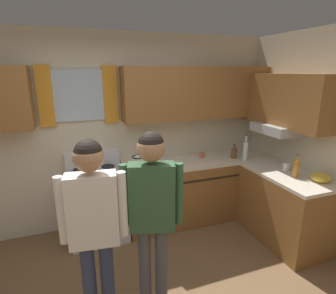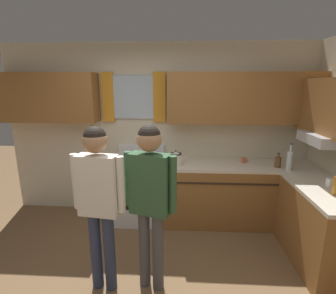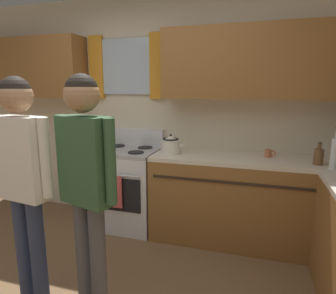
% 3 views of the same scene
% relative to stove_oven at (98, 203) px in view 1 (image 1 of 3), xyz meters
% --- Properties ---
extents(back_wall_unit, '(4.60, 0.42, 2.60)m').
position_rel_stove_oven_xyz_m(back_wall_unit, '(0.26, 0.27, 1.04)').
color(back_wall_unit, beige).
rests_on(back_wall_unit, ground).
extents(kitchen_counter_run, '(2.15, 1.75, 0.90)m').
position_rel_stove_oven_xyz_m(kitchen_counter_run, '(1.71, -0.31, -0.02)').
color(kitchen_counter_run, brown).
rests_on(kitchen_counter_run, ground).
extents(stove_oven, '(0.70, 0.67, 1.10)m').
position_rel_stove_oven_xyz_m(stove_oven, '(0.00, 0.00, 0.00)').
color(stove_oven, silver).
rests_on(stove_oven, ground).
extents(bottle_squat_brown, '(0.08, 0.08, 0.21)m').
position_rel_stove_oven_xyz_m(bottle_squat_brown, '(1.93, -0.12, 0.51)').
color(bottle_squat_brown, brown).
rests_on(bottle_squat_brown, kitchen_counter_run).
extents(bottle_tall_clear, '(0.07, 0.07, 0.37)m').
position_rel_stove_oven_xyz_m(bottle_tall_clear, '(2.03, -0.25, 0.57)').
color(bottle_tall_clear, silver).
rests_on(bottle_tall_clear, kitchen_counter_run).
extents(bottle_oil_amber, '(0.06, 0.06, 0.29)m').
position_rel_stove_oven_xyz_m(bottle_oil_amber, '(2.20, -1.00, 0.54)').
color(bottle_oil_amber, '#B27223').
rests_on(bottle_oil_amber, kitchen_counter_run).
extents(mug_ceramic_white, '(0.13, 0.08, 0.09)m').
position_rel_stove_oven_xyz_m(mug_ceramic_white, '(2.27, -0.78, 0.48)').
color(mug_ceramic_white, white).
rests_on(mug_ceramic_white, kitchen_counter_run).
extents(cup_terracotta, '(0.11, 0.07, 0.08)m').
position_rel_stove_oven_xyz_m(cup_terracotta, '(1.52, 0.06, 0.47)').
color(cup_terracotta, '#B76642').
rests_on(cup_terracotta, kitchen_counter_run).
extents(stovetop_kettle, '(0.27, 0.20, 0.21)m').
position_rel_stove_oven_xyz_m(stovetop_kettle, '(0.54, -0.06, 0.53)').
color(stovetop_kettle, silver).
rests_on(stovetop_kettle, kitchen_counter_run).
extents(mixing_bowl, '(0.21, 0.21, 0.10)m').
position_rel_stove_oven_xyz_m(mixing_bowl, '(2.37, -1.20, 0.48)').
color(mixing_bowl, gold).
rests_on(mixing_bowl, kitchen_counter_run).
extents(adult_left, '(0.51, 0.22, 1.65)m').
position_rel_stove_oven_xyz_m(adult_left, '(-0.14, -1.38, 0.57)').
color(adult_left, '#2D3856').
rests_on(adult_left, ground).
extents(adult_in_plaid, '(0.50, 0.26, 1.66)m').
position_rel_stove_oven_xyz_m(adult_in_plaid, '(0.33, -1.34, 0.58)').
color(adult_in_plaid, '#4C4C51').
rests_on(adult_in_plaid, ground).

